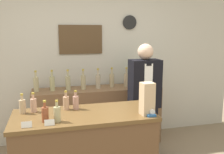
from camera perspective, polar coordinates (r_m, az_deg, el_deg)
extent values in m
cube|color=beige|center=(4.09, -4.99, 4.33)|extent=(5.20, 0.06, 2.70)
cube|color=#503921|center=(4.00, -7.15, 8.51)|extent=(0.68, 0.02, 0.45)
cylinder|color=black|center=(4.18, 4.05, 12.35)|extent=(0.23, 0.03, 0.23)
cube|color=brown|center=(4.01, -3.25, -8.91)|extent=(1.98, 0.48, 0.91)
cube|color=brown|center=(2.63, -6.47, -8.69)|extent=(1.45, 0.66, 0.04)
cube|color=black|center=(3.64, 7.22, -12.40)|extent=(0.31, 0.25, 0.75)
cube|color=black|center=(3.43, 7.48, -1.48)|extent=(0.41, 0.25, 0.65)
cube|color=white|center=(3.29, 8.37, 0.54)|extent=(0.11, 0.01, 0.29)
cube|color=black|center=(3.26, 8.45, 2.80)|extent=(0.07, 0.01, 0.03)
sphere|color=#DBB293|center=(3.36, 7.66, 5.76)|extent=(0.21, 0.21, 0.21)
cylinder|color=#4C3D2D|center=(4.02, 6.35, -1.36)|extent=(0.20, 0.20, 0.11)
sphere|color=#2D6B2D|center=(3.99, 6.40, 1.10)|extent=(0.28, 0.28, 0.28)
cube|color=tan|center=(2.55, 8.03, -4.93)|extent=(0.14, 0.13, 0.33)
cube|color=#2D66A8|center=(2.55, 8.93, -8.62)|extent=(0.09, 0.06, 0.02)
cylinder|color=silver|center=(2.54, 9.20, -7.88)|extent=(0.06, 0.02, 0.06)
cube|color=white|center=(2.36, -18.95, -10.25)|extent=(0.09, 0.02, 0.06)
cube|color=white|center=(2.35, -14.10, -10.07)|extent=(0.09, 0.02, 0.06)
cylinder|color=tan|center=(2.75, -19.78, -6.40)|extent=(0.07, 0.07, 0.14)
cylinder|color=tan|center=(2.72, -19.90, -4.46)|extent=(0.02, 0.02, 0.05)
cylinder|color=#B29933|center=(2.71, -19.95, -3.78)|extent=(0.03, 0.03, 0.02)
cylinder|color=tan|center=(2.75, -17.48, -6.21)|extent=(0.07, 0.07, 0.14)
cylinder|color=tan|center=(2.73, -17.59, -4.28)|extent=(0.02, 0.02, 0.05)
cylinder|color=#B29933|center=(2.72, -17.63, -3.60)|extent=(0.03, 0.03, 0.02)
cylinder|color=brown|center=(2.43, -15.03, -8.32)|extent=(0.07, 0.07, 0.14)
cylinder|color=brown|center=(2.40, -15.14, -6.15)|extent=(0.02, 0.02, 0.05)
cylinder|color=#B29933|center=(2.39, -15.18, -5.38)|extent=(0.03, 0.03, 0.02)
cylinder|color=tan|center=(2.42, -12.43, -8.32)|extent=(0.07, 0.07, 0.14)
cylinder|color=tan|center=(2.39, -12.52, -6.14)|extent=(0.02, 0.02, 0.05)
cylinder|color=#B29933|center=(2.38, -12.55, -5.36)|extent=(0.03, 0.03, 0.02)
cylinder|color=tan|center=(2.76, -10.45, -5.89)|extent=(0.07, 0.07, 0.14)
cylinder|color=tan|center=(2.73, -10.52, -3.96)|extent=(0.02, 0.02, 0.05)
cylinder|color=#B29933|center=(2.72, -10.54, -3.27)|extent=(0.03, 0.03, 0.02)
cylinder|color=tan|center=(2.75, -8.27, -5.83)|extent=(0.07, 0.07, 0.14)
cylinder|color=tan|center=(2.73, -8.32, -3.90)|extent=(0.02, 0.02, 0.05)
cylinder|color=#B29933|center=(2.72, -8.34, -3.22)|extent=(0.03, 0.03, 0.02)
cylinder|color=tan|center=(3.80, -16.95, -1.66)|extent=(0.08, 0.08, 0.21)
cylinder|color=tan|center=(3.77, -17.06, 0.49)|extent=(0.03, 0.03, 0.08)
cylinder|color=#B29933|center=(3.76, -17.10, 1.24)|extent=(0.03, 0.03, 0.03)
cylinder|color=tan|center=(3.79, -13.50, -1.50)|extent=(0.08, 0.08, 0.21)
cylinder|color=tan|center=(3.77, -13.59, 0.65)|extent=(0.03, 0.03, 0.08)
cylinder|color=#B29933|center=(3.76, -13.62, 1.40)|extent=(0.03, 0.03, 0.03)
cylinder|color=tan|center=(3.78, -10.02, -1.40)|extent=(0.08, 0.08, 0.21)
cylinder|color=tan|center=(3.76, -10.09, 0.75)|extent=(0.03, 0.03, 0.08)
cylinder|color=#B29933|center=(3.75, -10.12, 1.50)|extent=(0.03, 0.03, 0.03)
cylinder|color=tan|center=(3.81, -6.59, -1.24)|extent=(0.08, 0.08, 0.21)
cylinder|color=tan|center=(3.78, -6.63, 0.90)|extent=(0.03, 0.03, 0.08)
cylinder|color=#B29933|center=(3.77, -6.65, 1.65)|extent=(0.03, 0.03, 0.03)
cylinder|color=tan|center=(3.84, -3.21, -1.07)|extent=(0.08, 0.08, 0.21)
cylinder|color=tan|center=(3.82, -3.23, 1.05)|extent=(0.03, 0.03, 0.08)
cylinder|color=#B29933|center=(3.81, -3.24, 1.80)|extent=(0.03, 0.03, 0.03)
cylinder|color=tan|center=(3.93, -0.05, -0.80)|extent=(0.08, 0.08, 0.21)
cylinder|color=tan|center=(3.90, -0.05, 1.28)|extent=(0.03, 0.03, 0.08)
cylinder|color=#B29933|center=(3.90, -0.05, 2.01)|extent=(0.03, 0.03, 0.03)
cylinder|color=tan|center=(3.96, 3.30, -0.73)|extent=(0.08, 0.08, 0.21)
cylinder|color=tan|center=(3.93, 3.32, 1.33)|extent=(0.03, 0.03, 0.08)
cylinder|color=#B29933|center=(3.92, 3.33, 2.05)|extent=(0.03, 0.03, 0.03)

